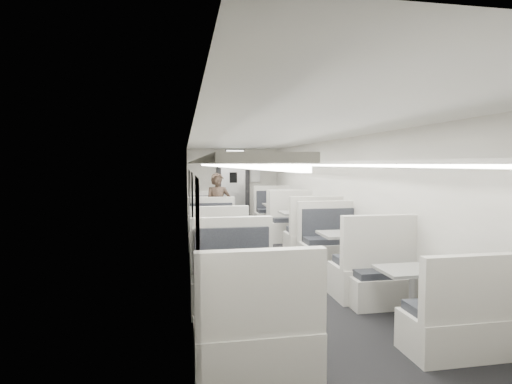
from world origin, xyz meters
name	(u,v)px	position (x,y,z in m)	size (l,w,h in m)	color
room	(273,202)	(0.00, 0.00, 1.20)	(3.24, 12.24, 2.64)	black
booth_left_a	(207,221)	(-1.00, 3.52, 0.37)	(1.02, 2.07, 1.11)	beige
booth_left_b	(215,238)	(-1.00, 0.89, 0.38)	(1.05, 2.13, 1.14)	beige
booth_left_c	(223,259)	(-1.00, -0.77, 0.35)	(0.96, 1.96, 1.05)	beige
booth_left_d	(243,301)	(-1.00, -2.97, 0.40)	(1.10, 2.23, 1.19)	beige
booth_right_a	(281,218)	(1.00, 3.33, 0.42)	(1.15, 2.33, 1.25)	beige
booth_right_b	(302,229)	(1.00, 1.41, 0.42)	(1.16, 2.35, 1.26)	beige
booth_right_c	(349,256)	(1.00, -1.18, 0.40)	(1.11, 2.25, 1.21)	beige
booth_right_d	(413,296)	(1.00, -3.02, 0.35)	(0.96, 1.95, 1.04)	beige
passenger	(218,208)	(-0.81, 2.43, 0.84)	(0.61, 0.40, 1.68)	black
window_a	(189,185)	(-1.49, 3.40, 1.35)	(0.02, 1.18, 0.84)	black
window_b	(190,190)	(-1.49, 1.20, 1.35)	(0.02, 1.18, 0.84)	black
window_c	(192,199)	(-1.49, -1.00, 1.35)	(0.02, 1.18, 0.84)	black
window_d	(198,219)	(-1.49, -3.20, 1.35)	(0.02, 1.18, 0.84)	black
luggage_rack_left	(206,163)	(-1.24, -0.30, 1.92)	(0.46, 10.40, 0.09)	beige
luggage_rack_right	(343,163)	(1.24, -0.30, 1.92)	(0.46, 10.40, 0.09)	beige
vestibule_door	(233,190)	(0.00, 5.93, 1.04)	(1.10, 0.13, 2.10)	black
exit_sign	(235,152)	(0.00, 5.44, 2.28)	(0.62, 0.12, 0.16)	black
wall_notice	(255,176)	(0.75, 5.92, 1.50)	(0.32, 0.02, 0.40)	silver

